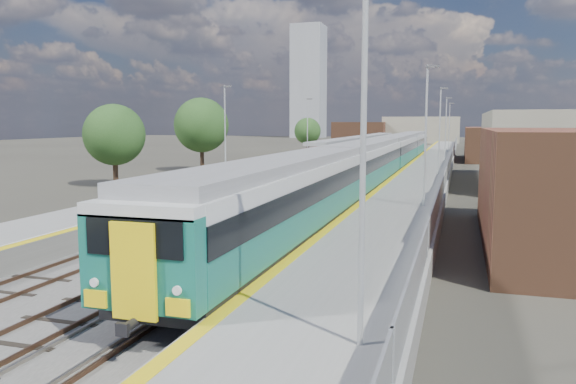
% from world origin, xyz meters
% --- Properties ---
extents(ground, '(320.00, 320.00, 0.00)m').
position_xyz_m(ground, '(0.00, 50.00, 0.00)').
color(ground, '#47443A').
rests_on(ground, ground).
extents(ballast_bed, '(10.50, 155.00, 0.06)m').
position_xyz_m(ballast_bed, '(-2.25, 52.50, 0.03)').
color(ballast_bed, '#565451').
rests_on(ballast_bed, ground).
extents(tracks, '(8.96, 160.00, 0.17)m').
position_xyz_m(tracks, '(-1.65, 54.18, 0.11)').
color(tracks, '#4C3323').
rests_on(tracks, ground).
extents(platform_right, '(4.70, 155.00, 8.52)m').
position_xyz_m(platform_right, '(5.28, 52.49, 0.54)').
color(platform_right, slate).
rests_on(platform_right, ground).
extents(platform_left, '(4.30, 155.00, 8.52)m').
position_xyz_m(platform_left, '(-9.05, 52.49, 0.52)').
color(platform_left, slate).
rests_on(platform_left, ground).
extents(buildings, '(72.00, 185.50, 40.00)m').
position_xyz_m(buildings, '(-18.12, 138.60, 10.70)').
color(buildings, brown).
rests_on(buildings, ground).
extents(green_train, '(3.07, 85.29, 3.38)m').
position_xyz_m(green_train, '(1.50, 44.54, 2.38)').
color(green_train, black).
rests_on(green_train, ground).
extents(red_train, '(2.69, 54.70, 3.40)m').
position_xyz_m(red_train, '(-5.50, 72.58, 2.01)').
color(red_train, black).
rests_on(red_train, ground).
extents(tree_a, '(5.21, 5.21, 7.06)m').
position_xyz_m(tree_a, '(-19.82, 32.59, 4.45)').
color(tree_a, '#382619').
rests_on(tree_a, ground).
extents(tree_b, '(6.09, 6.09, 8.25)m').
position_xyz_m(tree_b, '(-19.35, 48.50, 5.20)').
color(tree_b, '#382619').
rests_on(tree_b, ground).
extents(tree_c, '(4.66, 4.66, 6.32)m').
position_xyz_m(tree_c, '(-17.47, 86.98, 3.98)').
color(tree_c, '#382619').
rests_on(tree_c, ground).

